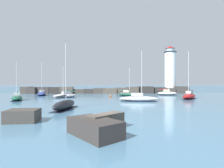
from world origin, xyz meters
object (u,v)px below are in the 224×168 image
at_px(sailboat_moored_0, 17,98).
at_px(sailboat_moored_1, 65,95).
at_px(lighthouse, 170,72).
at_px(sailboat_moored_4, 128,94).
at_px(sailboat_moored_8, 42,93).
at_px(sailboat_moored_6, 167,93).
at_px(sailboat_moored_2, 139,98).
at_px(mooring_buoy_orange_near, 110,96).
at_px(sailboat_moored_3, 65,104).
at_px(sailboat_moored_5, 189,96).

relative_size(sailboat_moored_0, sailboat_moored_1, 1.01).
relative_size(lighthouse, sailboat_moored_0, 2.15).
height_order(lighthouse, sailboat_moored_4, lighthouse).
height_order(sailboat_moored_1, sailboat_moored_8, sailboat_moored_8).
bearing_deg(sailboat_moored_6, sailboat_moored_8, 179.51).
height_order(sailboat_moored_0, sailboat_moored_1, sailboat_moored_0).
bearing_deg(lighthouse, sailboat_moored_8, -166.54).
height_order(sailboat_moored_1, sailboat_moored_4, sailboat_moored_4).
bearing_deg(sailboat_moored_1, sailboat_moored_2, -29.35).
distance_m(sailboat_moored_2, sailboat_moored_8, 30.81).
xyz_separation_m(lighthouse, sailboat_moored_0, (-42.32, -25.09, -6.98)).
bearing_deg(mooring_buoy_orange_near, sailboat_moored_3, -109.72).
bearing_deg(sailboat_moored_6, mooring_buoy_orange_near, -157.59).
distance_m(sailboat_moored_2, sailboat_moored_6, 20.94).
xyz_separation_m(sailboat_moored_2, sailboat_moored_8, (-25.42, 17.41, -0.03)).
distance_m(sailboat_moored_6, sailboat_moored_8, 37.52).
relative_size(lighthouse, sailboat_moored_6, 2.30).
relative_size(sailboat_moored_3, sailboat_moored_4, 1.19).
xyz_separation_m(sailboat_moored_3, mooring_buoy_orange_near, (7.18, 20.02, -0.40)).
bearing_deg(sailboat_moored_8, sailboat_moored_3, -64.94).
distance_m(sailboat_moored_5, sailboat_moored_8, 40.21).
relative_size(sailboat_moored_0, sailboat_moored_2, 0.78).
xyz_separation_m(lighthouse, sailboat_moored_5, (-4.40, -23.15, -6.88)).
relative_size(lighthouse, sailboat_moored_1, 2.18).
bearing_deg(sailboat_moored_4, sailboat_moored_1, -166.87).
bearing_deg(sailboat_moored_6, sailboat_moored_1, -165.24).
relative_size(sailboat_moored_2, sailboat_moored_6, 1.37).
bearing_deg(sailboat_moored_3, sailboat_moored_0, 135.31).
xyz_separation_m(sailboat_moored_3, sailboat_moored_6, (24.64, 27.22, -0.04)).
xyz_separation_m(lighthouse, sailboat_moored_8, (-42.45, -10.16, -7.01)).
xyz_separation_m(lighthouse, sailboat_moored_6, (-4.93, -10.48, -6.97)).
relative_size(sailboat_moored_1, sailboat_moored_2, 0.77).
bearing_deg(sailboat_moored_2, lighthouse, 58.30).
bearing_deg(lighthouse, sailboat_moored_0, -149.33).
height_order(sailboat_moored_2, mooring_buoy_orange_near, sailboat_moored_2).
distance_m(sailboat_moored_4, sailboat_moored_6, 13.05).
distance_m(sailboat_moored_0, sailboat_moored_4, 27.15).
height_order(sailboat_moored_3, mooring_buoy_orange_near, sailboat_moored_3).
xyz_separation_m(sailboat_moored_1, sailboat_moored_8, (-8.59, 7.95, 0.02)).
relative_size(lighthouse, mooring_buoy_orange_near, 22.76).
bearing_deg(lighthouse, mooring_buoy_orange_near, -141.70).
distance_m(sailboat_moored_0, sailboat_moored_8, 14.93).
bearing_deg(sailboat_moored_0, sailboat_moored_2, -5.60).
distance_m(lighthouse, sailboat_moored_4, 23.58).
relative_size(lighthouse, sailboat_moored_8, 1.74).
bearing_deg(sailboat_moored_6, sailboat_moored_2, -125.31).
distance_m(sailboat_moored_4, sailboat_moored_8, 25.37).
bearing_deg(sailboat_moored_1, mooring_buoy_orange_near, 2.11).
distance_m(sailboat_moored_3, sailboat_moored_8, 30.40).
distance_m(sailboat_moored_0, sailboat_moored_3, 17.93).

